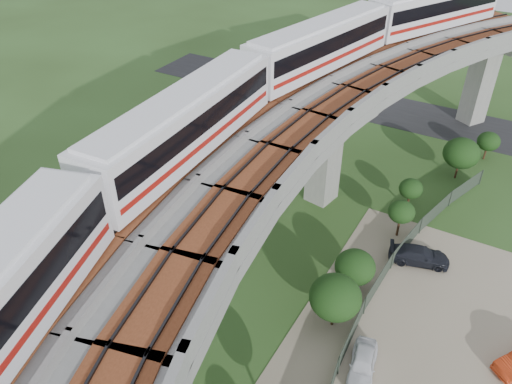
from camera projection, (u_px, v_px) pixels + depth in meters
ground at (249, 268)px, 35.38m from camera, size 160.00×160.00×0.00m
dirt_lot at (444, 375)px, 28.22m from camera, size 18.00×26.00×0.04m
asphalt_road at (383, 109)px, 56.70m from camera, size 60.00×8.00×0.03m
viaduct at (306, 176)px, 28.63m from camera, size 19.58×73.98×11.40m
metro_train at (285, 88)px, 30.81m from camera, size 12.41×61.20×3.64m
fence at (384, 314)px, 30.96m from camera, size 3.87×38.73×1.50m
tree_0 at (489, 141)px, 46.58m from camera, size 2.08×2.08×2.80m
tree_1 at (461, 153)px, 43.53m from camera, size 3.15×3.15×3.89m
tree_2 at (411, 189)px, 40.23m from camera, size 1.91×1.91×2.69m
tree_3 at (401, 212)px, 37.04m from camera, size 2.00×2.00×3.12m
tree_4 at (355, 267)px, 32.85m from camera, size 2.71×2.71×2.96m
tree_5 at (335, 297)px, 29.83m from camera, size 3.19×3.19×3.79m
car_white at (363, 364)px, 28.09m from camera, size 2.08×3.77×1.21m
car_dark at (419, 255)px, 35.51m from camera, size 4.54×2.86×1.23m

